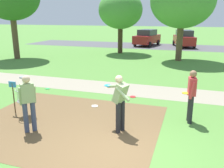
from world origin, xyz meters
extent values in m
plane|color=#518438|center=(0.00, 0.00, 0.00)|extent=(160.00, 160.00, 0.00)
cube|color=brown|center=(-2.07, 1.17, 0.00)|extent=(5.83, 4.89, 0.01)
cylinder|color=#9E9EA3|center=(-3.67, 1.28, 0.68)|extent=(0.05, 0.05, 1.35)
cylinder|color=#9E9EA3|center=(-3.67, 1.28, 1.37)|extent=(0.24, 0.24, 0.04)
torus|color=#9E9EA3|center=(-3.67, 1.28, 0.95)|extent=(0.58, 0.58, 0.02)
torus|color=#9E9EA3|center=(-3.67, 1.28, 0.55)|extent=(0.55, 0.55, 0.03)
cylinder|color=#9E9EA3|center=(-3.67, 1.28, 0.53)|extent=(0.48, 0.48, 0.02)
cylinder|color=gray|center=(-3.43, 1.28, 0.75)|extent=(0.01, 0.01, 0.40)
cylinder|color=gray|center=(-3.48, 1.42, 0.75)|extent=(0.01, 0.01, 0.40)
cylinder|color=gray|center=(-3.60, 1.51, 0.75)|extent=(0.01, 0.01, 0.40)
cylinder|color=gray|center=(-3.74, 1.51, 0.75)|extent=(0.01, 0.01, 0.40)
cylinder|color=gray|center=(-3.86, 1.42, 0.75)|extent=(0.01, 0.01, 0.40)
cylinder|color=gray|center=(-3.91, 1.28, 0.75)|extent=(0.01, 0.01, 0.40)
cylinder|color=gray|center=(-3.86, 1.14, 0.75)|extent=(0.01, 0.01, 0.40)
cylinder|color=gray|center=(-3.74, 1.06, 0.75)|extent=(0.01, 0.01, 0.40)
cylinder|color=gray|center=(-3.60, 1.06, 0.75)|extent=(0.01, 0.01, 0.40)
cylinder|color=gray|center=(-3.48, 1.14, 0.75)|extent=(0.01, 0.01, 0.40)
cylinder|color=#4C3823|center=(-4.22, 1.38, 0.55)|extent=(0.04, 0.04, 1.10)
cube|color=#3384C6|center=(-4.22, 1.38, 1.05)|extent=(0.28, 0.03, 0.20)
cylinder|color=#232328|center=(-0.32, 1.05, 0.46)|extent=(0.14, 0.14, 0.92)
cylinder|color=#232328|center=(-0.25, 1.26, 0.46)|extent=(0.14, 0.14, 0.92)
cube|color=#93A875|center=(-0.28, 1.15, 1.20)|extent=(0.48, 0.46, 0.60)
sphere|color=beige|center=(-0.34, 1.17, 1.60)|extent=(0.22, 0.22, 0.22)
cylinder|color=#93A875|center=(-0.51, 1.40, 1.32)|extent=(0.58, 0.28, 0.21)
cylinder|color=#1E93DB|center=(-0.78, 1.50, 1.29)|extent=(0.22, 0.22, 0.02)
cylinder|color=#93A875|center=(-0.16, 0.94, 1.25)|extent=(0.48, 0.24, 0.37)
cylinder|color=#384260|center=(-2.89, 0.26, 0.46)|extent=(0.14, 0.14, 0.92)
cylinder|color=#384260|center=(-2.74, 0.42, 0.46)|extent=(0.14, 0.14, 0.92)
cube|color=#93A875|center=(-2.82, 0.34, 1.20)|extent=(0.41, 0.41, 0.56)
sphere|color=beige|center=(-2.82, 0.34, 1.60)|extent=(0.22, 0.22, 0.22)
cylinder|color=#93A875|center=(-2.96, 0.22, 1.12)|extent=(0.18, 0.18, 0.55)
cylinder|color=#93A875|center=(-2.70, 0.49, 1.12)|extent=(0.18, 0.18, 0.55)
cylinder|color=#1E93DB|center=(-2.94, 0.47, 0.97)|extent=(0.22, 0.22, 0.02)
cylinder|color=#232328|center=(1.67, 2.40, 0.46)|extent=(0.14, 0.14, 0.92)
cylinder|color=#232328|center=(1.64, 2.61, 0.46)|extent=(0.14, 0.14, 0.92)
cube|color=#D1383D|center=(1.65, 2.51, 1.20)|extent=(0.27, 0.39, 0.56)
sphere|color=#9E7051|center=(1.65, 2.51, 1.60)|extent=(0.22, 0.22, 0.22)
cylinder|color=#D1383D|center=(1.66, 2.32, 1.12)|extent=(0.18, 0.11, 0.55)
cylinder|color=#D1383D|center=(1.61, 2.69, 1.12)|extent=(0.18, 0.11, 0.55)
cylinder|color=gold|center=(1.48, 2.48, 0.97)|extent=(0.22, 0.22, 0.02)
cylinder|color=white|center=(-1.79, 2.86, 0.01)|extent=(0.25, 0.25, 0.02)
cylinder|color=green|center=(-4.78, 4.30, 0.01)|extent=(0.22, 0.22, 0.02)
cylinder|color=red|center=(-0.67, 4.40, 0.01)|extent=(0.25, 0.25, 0.02)
cylinder|color=brown|center=(-11.83, 10.96, 1.60)|extent=(0.45, 0.45, 3.19)
cylinder|color=brown|center=(0.61, 14.11, 1.33)|extent=(0.47, 0.47, 2.66)
ellipsoid|color=#4C8E3D|center=(0.61, 14.11, 4.42)|extent=(4.68, 4.68, 3.98)
cylinder|color=#422D1E|center=(-4.78, 16.52, 1.19)|extent=(0.44, 0.44, 2.38)
ellipsoid|color=#4C8E3D|center=(-4.78, 16.52, 3.85)|extent=(3.92, 3.92, 3.33)
cube|color=#4C4C51|center=(0.00, 22.93, 0.00)|extent=(36.00, 6.00, 0.01)
cube|color=maroon|center=(-3.50, 23.21, 0.75)|extent=(2.67, 4.49, 0.90)
cube|color=#2D333D|center=(-3.50, 23.21, 1.52)|extent=(2.02, 2.48, 0.64)
cylinder|color=black|center=(-4.09, 24.68, 0.30)|extent=(0.31, 0.62, 0.60)
cylinder|color=black|center=(-2.34, 24.28, 0.30)|extent=(0.31, 0.62, 0.60)
cylinder|color=black|center=(-4.66, 22.13, 0.30)|extent=(0.31, 0.62, 0.60)
cylinder|color=black|center=(-2.90, 21.74, 0.30)|extent=(0.31, 0.62, 0.60)
cube|color=maroon|center=(0.62, 23.31, 0.75)|extent=(2.67, 4.49, 0.90)
cube|color=#2D333D|center=(0.62, 23.31, 1.52)|extent=(2.02, 2.48, 0.64)
cylinder|color=black|center=(-0.55, 24.38, 0.30)|extent=(0.31, 0.62, 0.60)
cylinder|color=black|center=(1.21, 24.78, 0.30)|extent=(0.31, 0.62, 0.60)
cylinder|color=black|center=(0.02, 21.84, 0.30)|extent=(0.31, 0.62, 0.60)
cylinder|color=black|center=(1.78, 22.24, 0.30)|extent=(0.31, 0.62, 0.60)
cube|color=gray|center=(0.00, 5.44, 0.00)|extent=(40.00, 1.99, 0.00)
camera|label=1|loc=(1.55, -5.19, 3.31)|focal=39.04mm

